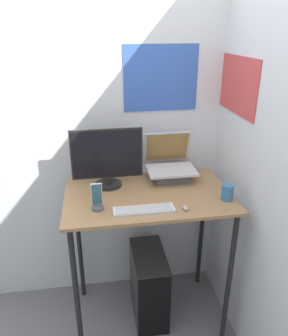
% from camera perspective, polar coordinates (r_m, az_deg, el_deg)
% --- Properties ---
extents(wall_back, '(6.00, 0.06, 2.60)m').
position_cam_1_polar(wall_back, '(2.38, -0.89, 5.72)').
color(wall_back, silver).
rests_on(wall_back, ground_plane).
extents(wall_side_right, '(0.06, 6.00, 2.60)m').
position_cam_1_polar(wall_side_right, '(1.91, 21.13, -0.50)').
color(wall_side_right, silver).
rests_on(wall_side_right, ground_plane).
extents(desk, '(1.06, 0.66, 1.04)m').
position_cam_1_polar(desk, '(2.17, 0.74, -7.79)').
color(desk, '#936D47').
rests_on(desk, ground_plane).
extents(laptop, '(0.33, 0.30, 0.31)m').
position_cam_1_polar(laptop, '(2.28, 4.61, -0.03)').
color(laptop, '#4C4C51').
rests_on(laptop, desk).
extents(monitor, '(0.47, 0.18, 0.39)m').
position_cam_1_polar(monitor, '(2.14, -6.43, 1.40)').
color(monitor, black).
rests_on(monitor, desk).
extents(keyboard, '(0.36, 0.10, 0.02)m').
position_cam_1_polar(keyboard, '(1.91, -0.02, -7.24)').
color(keyboard, silver).
rests_on(keyboard, desk).
extents(mouse, '(0.03, 0.05, 0.02)m').
position_cam_1_polar(mouse, '(1.94, 7.24, -6.91)').
color(mouse, '#99999E').
rests_on(mouse, desk).
extents(cell_phone, '(0.07, 0.07, 0.17)m').
position_cam_1_polar(cell_phone, '(1.93, -8.16, -5.66)').
color(cell_phone, '#4C4C51').
rests_on(cell_phone, desk).
extents(computer_tower, '(0.23, 0.46, 0.54)m').
position_cam_1_polar(computer_tower, '(2.57, 0.86, -19.61)').
color(computer_tower, black).
rests_on(computer_tower, ground_plane).
extents(mug, '(0.07, 0.07, 0.10)m').
position_cam_1_polar(mug, '(2.07, 14.31, -4.10)').
color(mug, '#336699').
rests_on(mug, desk).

